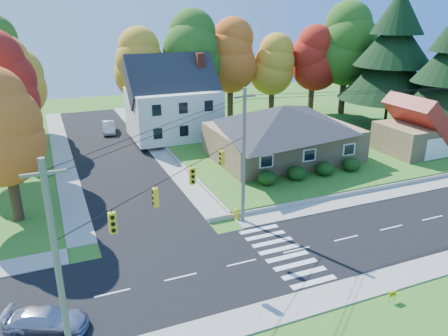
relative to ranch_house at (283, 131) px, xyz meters
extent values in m
plane|color=#3D7923|center=(-8.00, -16.00, -3.27)|extent=(120.00, 120.00, 0.00)
cube|color=black|center=(-8.00, -16.00, -3.26)|extent=(90.00, 8.00, 0.02)
cube|color=black|center=(-16.00, 10.00, -3.25)|extent=(8.00, 44.00, 0.02)
cube|color=#9C9A90|center=(-8.00, -11.00, -3.23)|extent=(90.00, 2.00, 0.08)
cube|color=#9C9A90|center=(-8.00, -21.00, -3.23)|extent=(90.00, 2.00, 0.08)
cube|color=#3D7923|center=(5.00, 5.00, -3.02)|extent=(30.00, 30.00, 0.50)
cube|color=tan|center=(0.00, 0.00, -1.17)|extent=(14.00, 10.00, 3.20)
pyramid|color=#26262B|center=(0.00, 0.00, 1.53)|extent=(14.60, 10.60, 2.20)
cube|color=silver|center=(-8.00, 12.00, 0.03)|extent=(10.00, 8.00, 5.60)
pyramid|color=#26262B|center=(-8.00, 12.00, 4.03)|extent=(10.40, 8.40, 2.40)
cube|color=brown|center=(-4.50, 12.00, 2.03)|extent=(0.90, 0.90, 9.60)
cube|color=tan|center=(14.00, -4.00, -1.27)|extent=(7.00, 6.00, 3.00)
pyramid|color=maroon|center=(14.00, -4.00, 1.03)|extent=(7.30, 6.30, 1.60)
cube|color=silver|center=(14.00, -7.05, -1.57)|extent=(3.20, 0.10, 2.20)
ellipsoid|color=#163A10|center=(-5.00, -6.20, -2.13)|extent=(1.70, 1.70, 1.27)
ellipsoid|color=#163A10|center=(-2.00, -6.20, -2.13)|extent=(1.70, 1.70, 1.27)
ellipsoid|color=#163A10|center=(1.00, -6.20, -2.13)|extent=(1.70, 1.70, 1.27)
ellipsoid|color=#163A10|center=(4.00, -6.20, -2.13)|extent=(1.70, 1.70, 1.27)
cylinder|color=#666059|center=(-22.50, -21.20, 1.73)|extent=(0.26, 0.26, 10.00)
cube|color=#666059|center=(-22.50, -21.20, 6.13)|extent=(1.60, 0.12, 0.12)
cylinder|color=#666059|center=(-9.50, -10.80, 1.73)|extent=(0.26, 0.26, 10.00)
cube|color=#666059|center=(-9.50, -10.80, 6.13)|extent=(1.60, 0.12, 0.12)
cube|color=gold|center=(-20.00, -19.20, 2.68)|extent=(0.34, 0.26, 1.00)
cube|color=gold|center=(-17.50, -17.20, 2.68)|extent=(0.26, 0.34, 1.00)
cube|color=gold|center=(-14.80, -15.05, 2.68)|extent=(0.34, 0.26, 1.00)
cube|color=gold|center=(-12.00, -12.80, 2.68)|extent=(0.26, 0.34, 1.00)
cylinder|color=black|center=(-16.00, -16.00, 3.33)|extent=(13.02, 10.43, 0.04)
cylinder|color=#3F2A19|center=(-10.00, 18.00, -0.07)|extent=(0.80, 0.80, 5.40)
sphere|color=gold|center=(-10.00, 18.00, 3.83)|extent=(6.72, 6.72, 6.72)
sphere|color=gold|center=(-10.00, 18.00, 5.51)|extent=(5.91, 5.91, 5.91)
sphere|color=gold|center=(-10.00, 18.00, 7.19)|extent=(5.11, 5.11, 5.11)
cylinder|color=#3F2A19|center=(-4.00, 17.00, 0.38)|extent=(0.86, 0.86, 6.30)
sphere|color=#2F621B|center=(-4.00, 17.00, 4.93)|extent=(7.84, 7.84, 7.84)
sphere|color=#2F621B|center=(-4.00, 17.00, 6.89)|extent=(6.90, 6.90, 6.90)
sphere|color=#2F621B|center=(-4.00, 17.00, 8.85)|extent=(5.96, 5.96, 5.96)
cylinder|color=#3F2A19|center=(2.00, 18.00, 0.16)|extent=(0.83, 0.83, 5.85)
sphere|color=#D85D1E|center=(2.00, 18.00, 4.38)|extent=(7.28, 7.28, 7.28)
sphere|color=#D85D1E|center=(2.00, 18.00, 6.20)|extent=(6.41, 6.41, 6.41)
sphere|color=#D85D1E|center=(2.00, 18.00, 8.02)|extent=(5.53, 5.53, 5.53)
cylinder|color=#3F2A19|center=(8.00, 17.00, -0.29)|extent=(0.77, 0.77, 4.95)
sphere|color=gold|center=(8.00, 17.00, 3.28)|extent=(6.16, 6.16, 6.16)
sphere|color=gold|center=(8.00, 17.00, 4.82)|extent=(5.42, 5.42, 5.42)
sphere|color=gold|center=(8.00, 17.00, 6.36)|extent=(4.68, 4.68, 4.68)
cylinder|color=#3F2A19|center=(14.00, 16.00, -0.07)|extent=(0.80, 0.80, 5.40)
sphere|color=#A81E15|center=(14.00, 16.00, 3.83)|extent=(6.72, 6.72, 6.72)
sphere|color=#A81E15|center=(14.00, 16.00, 5.51)|extent=(5.91, 5.91, 5.91)
sphere|color=#A81E15|center=(14.00, 16.00, 7.19)|extent=(5.11, 5.11, 5.11)
cylinder|color=#3F2A19|center=(18.00, 14.00, 0.61)|extent=(0.89, 0.89, 6.75)
sphere|color=#2F621B|center=(18.00, 14.00, 5.48)|extent=(8.40, 8.40, 8.40)
sphere|color=#2F621B|center=(18.00, 14.00, 7.58)|extent=(7.39, 7.39, 7.39)
sphere|color=#2F621B|center=(18.00, 14.00, 9.68)|extent=(6.38, 6.38, 6.38)
cylinder|color=#3F2A19|center=(19.00, 6.00, -1.33)|extent=(0.40, 0.40, 2.88)
cone|color=black|center=(19.00, 6.00, 4.11)|extent=(12.80, 12.80, 6.72)
cone|color=black|center=(19.00, 6.00, 7.95)|extent=(9.60, 9.60, 6.08)
cone|color=black|center=(19.00, 6.00, 11.47)|extent=(6.40, 6.40, 5.44)
cylinder|color=#3F2A19|center=(20.00, -2.00, -1.51)|extent=(0.40, 0.40, 2.52)
cylinder|color=#3F2A19|center=(-25.00, -4.00, -0.79)|extent=(0.77, 0.77, 4.95)
sphere|color=#D85D1E|center=(-25.00, -4.00, 2.78)|extent=(6.16, 6.16, 6.16)
sphere|color=#D85D1E|center=(-25.00, -4.00, 4.32)|extent=(5.42, 5.42, 5.42)
cylinder|color=#3F2A19|center=(-26.00, 6.00, -0.34)|extent=(0.83, 0.83, 5.85)
cylinder|color=#3F2A19|center=(-25.00, 16.00, -0.57)|extent=(0.80, 0.80, 5.40)
sphere|color=gold|center=(-25.00, 16.00, 3.33)|extent=(6.72, 6.72, 6.72)
sphere|color=gold|center=(-25.00, 16.00, 5.01)|extent=(5.91, 5.91, 5.91)
sphere|color=gold|center=(-25.00, 16.00, 6.69)|extent=(5.11, 5.11, 5.11)
cylinder|color=#3F2A19|center=(-27.00, 24.00, -0.12)|extent=(0.86, 0.86, 6.30)
imported|color=#A4A3BB|center=(-23.44, -17.78, -2.66)|extent=(4.37, 3.00, 1.18)
imported|color=#AEABBF|center=(-14.82, 18.14, -2.53)|extent=(2.06, 4.51, 1.43)
cylinder|color=yellow|center=(-9.83, -10.44, -3.21)|extent=(0.41, 0.41, 0.11)
cylinder|color=yellow|center=(-9.83, -10.44, -2.87)|extent=(0.27, 0.27, 0.63)
sphere|color=yellow|center=(-9.83, -10.44, -2.49)|extent=(0.30, 0.30, 0.30)
cylinder|color=yellow|center=(-9.83, -10.44, -2.75)|extent=(0.52, 0.14, 0.14)
cylinder|color=black|center=(-6.25, -22.62, -3.05)|extent=(0.02, 0.02, 0.43)
cylinder|color=black|center=(-5.87, -22.62, -3.05)|extent=(0.02, 0.02, 0.43)
cube|color=#FDDF00|center=(-6.06, -22.62, -2.79)|extent=(0.52, 0.06, 0.34)
camera|label=1|loc=(-22.17, -37.35, 11.77)|focal=35.00mm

